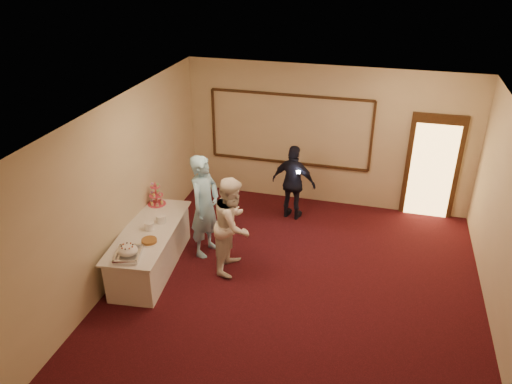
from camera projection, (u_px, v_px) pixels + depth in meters
floor at (292, 299)px, 8.07m from camera, size 7.00×7.00×0.00m
room_walls at (297, 187)px, 7.15m from camera, size 6.04×7.04×3.02m
wall_molding at (290, 130)px, 10.51m from camera, size 3.45×0.04×1.55m
doorway at (432, 167)px, 10.05m from camera, size 1.05×0.07×2.20m
buffet_table at (151, 249)px, 8.67m from camera, size 1.10×2.32×0.77m
pavlova_tray at (128, 252)px, 7.76m from camera, size 0.48×0.56×0.19m
cupcake_stand at (156, 196)px, 9.24m from camera, size 0.34×0.34×0.49m
plate_stack_a at (149, 226)px, 8.48m from camera, size 0.17×0.17×0.15m
plate_stack_b at (161, 219)px, 8.69m from camera, size 0.18×0.18×0.15m
tart at (149, 241)px, 8.14m from camera, size 0.29×0.29×0.06m
man at (205, 206)px, 8.85m from camera, size 0.60×0.79×1.93m
woman at (233, 225)px, 8.46m from camera, size 0.66×0.85×1.74m
guest at (294, 183)px, 10.09m from camera, size 0.98×0.55×1.58m
camera_flash at (299, 172)px, 9.69m from camera, size 0.07×0.05×0.05m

